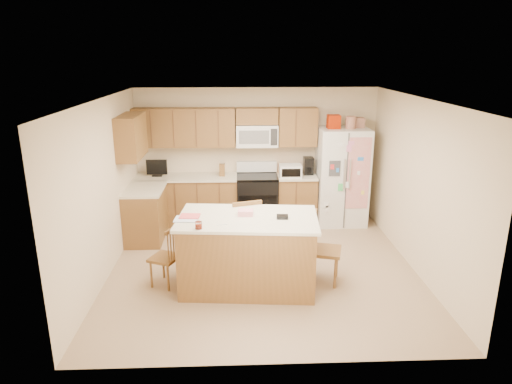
{
  "coord_description": "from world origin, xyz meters",
  "views": [
    {
      "loc": [
        -0.36,
        -6.25,
        3.1
      ],
      "look_at": [
        -0.09,
        0.35,
        1.08
      ],
      "focal_mm": 32.0,
      "sensor_mm": 36.0,
      "label": 1
    }
  ],
  "objects_px": {
    "refrigerator": "(342,175)",
    "windsor_chair_left": "(166,257)",
    "stove": "(257,198)",
    "windsor_chair_back": "(244,234)",
    "windsor_chair_right": "(324,250)",
    "island": "(248,252)"
  },
  "relations": [
    {
      "from": "island",
      "to": "windsor_chair_right",
      "type": "xyz_separation_m",
      "value": [
        1.06,
        0.09,
        -0.03
      ]
    },
    {
      "from": "windsor_chair_left",
      "to": "windsor_chair_back",
      "type": "distance_m",
      "value": 1.23
    },
    {
      "from": "refrigerator",
      "to": "windsor_chair_left",
      "type": "relative_size",
      "value": 2.34
    },
    {
      "from": "stove",
      "to": "windsor_chair_right",
      "type": "distance_m",
      "value": 2.54
    },
    {
      "from": "refrigerator",
      "to": "windsor_chair_back",
      "type": "height_order",
      "value": "refrigerator"
    },
    {
      "from": "stove",
      "to": "windsor_chair_back",
      "type": "bearing_deg",
      "value": -98.46
    },
    {
      "from": "stove",
      "to": "windsor_chair_back",
      "type": "height_order",
      "value": "stove"
    },
    {
      "from": "refrigerator",
      "to": "windsor_chair_left",
      "type": "xyz_separation_m",
      "value": [
        -2.93,
        -2.36,
        -0.51
      ]
    },
    {
      "from": "island",
      "to": "windsor_chair_back",
      "type": "distance_m",
      "value": 0.65
    },
    {
      "from": "windsor_chair_left",
      "to": "stove",
      "type": "bearing_deg",
      "value": 60.71
    },
    {
      "from": "stove",
      "to": "windsor_chair_back",
      "type": "distance_m",
      "value": 1.87
    },
    {
      "from": "stove",
      "to": "windsor_chair_right",
      "type": "relative_size",
      "value": 1.12
    },
    {
      "from": "windsor_chair_back",
      "to": "windsor_chair_right",
      "type": "xyz_separation_m",
      "value": [
        1.1,
        -0.55,
        -0.03
      ]
    },
    {
      "from": "island",
      "to": "windsor_chair_back",
      "type": "height_order",
      "value": "island"
    },
    {
      "from": "windsor_chair_back",
      "to": "windsor_chair_right",
      "type": "relative_size",
      "value": 1.06
    },
    {
      "from": "windsor_chair_back",
      "to": "windsor_chair_right",
      "type": "bearing_deg",
      "value": -26.72
    },
    {
      "from": "windsor_chair_left",
      "to": "windsor_chair_right",
      "type": "relative_size",
      "value": 0.86
    },
    {
      "from": "refrigerator",
      "to": "windsor_chair_right",
      "type": "relative_size",
      "value": 2.02
    },
    {
      "from": "windsor_chair_right",
      "to": "refrigerator",
      "type": "bearing_deg",
      "value": 72.28
    },
    {
      "from": "stove",
      "to": "refrigerator",
      "type": "bearing_deg",
      "value": -2.3
    },
    {
      "from": "island",
      "to": "windsor_chair_right",
      "type": "bearing_deg",
      "value": 4.92
    },
    {
      "from": "refrigerator",
      "to": "island",
      "type": "height_order",
      "value": "refrigerator"
    }
  ]
}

